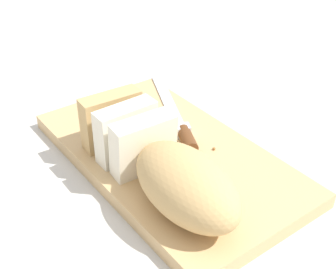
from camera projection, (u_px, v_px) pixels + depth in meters
name	position (u px, v px, depth m)	size (l,w,h in m)	color
ground_plane	(168.00, 163.00, 0.73)	(3.00, 3.00, 0.00)	beige
cutting_board	(168.00, 157.00, 0.72)	(0.44, 0.25, 0.02)	tan
bread_loaf	(163.00, 165.00, 0.61)	(0.30, 0.11, 0.09)	tan
bread_knife	(181.00, 127.00, 0.75)	(0.26, 0.13, 0.02)	silver
crumb_near_knife	(167.00, 135.00, 0.74)	(0.00, 0.00, 0.00)	#996633
crumb_near_loaf	(214.00, 149.00, 0.71)	(0.00, 0.00, 0.00)	#996633
crumb_stray_left	(158.00, 151.00, 0.71)	(0.01, 0.01, 0.01)	#996633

